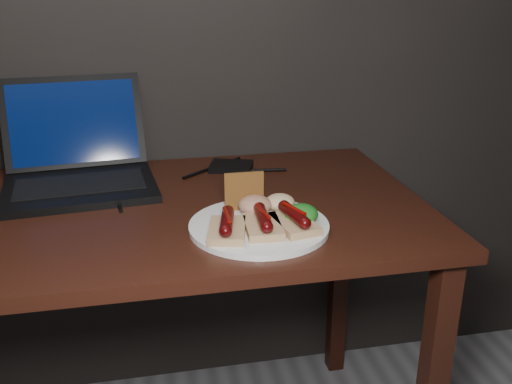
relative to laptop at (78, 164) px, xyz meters
name	(u,v)px	position (x,y,z in m)	size (l,w,h in m)	color
desk	(119,245)	(0.09, -0.19, -0.14)	(1.40, 0.70, 0.75)	#38160E
laptop	(78,164)	(0.00, 0.00, 0.00)	(0.39, 0.39, 0.25)	black
hard_drive	(231,166)	(0.39, 0.03, -0.04)	(0.11, 0.09, 0.02)	black
desk_cables	(132,184)	(0.13, -0.04, -0.05)	(0.86, 0.34, 0.01)	black
plate	(259,226)	(0.38, -0.36, -0.05)	(0.29, 0.29, 0.01)	white
bread_sausage_left	(227,226)	(0.31, -0.40, -0.02)	(0.09, 0.13, 0.04)	tan
bread_sausage_center	(263,223)	(0.38, -0.39, -0.02)	(0.08, 0.12, 0.04)	tan
bread_sausage_right	(294,220)	(0.45, -0.39, -0.02)	(0.09, 0.13, 0.04)	tan
crispbread	(244,191)	(0.37, -0.28, 0.00)	(0.09, 0.01, 0.09)	#925A28
salad_greens	(301,214)	(0.47, -0.37, -0.02)	(0.07, 0.07, 0.04)	#0F4E16
salsa_mound	(255,205)	(0.39, -0.31, -0.02)	(0.07, 0.07, 0.04)	maroon
coleslaw_mound	(280,202)	(0.44, -0.30, -0.02)	(0.06, 0.06, 0.04)	beige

